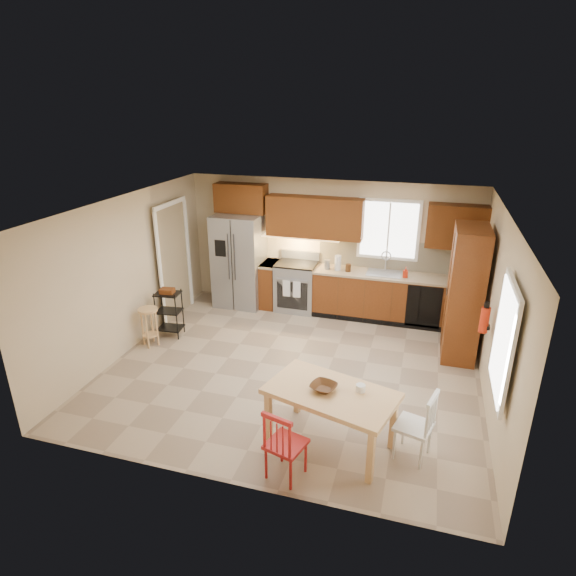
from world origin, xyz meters
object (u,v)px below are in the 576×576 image
(table_bowl, at_px, (323,390))
(bar_stool, at_px, (150,327))
(range_stove, at_px, (297,287))
(refrigerator, at_px, (239,261))
(chair_white, at_px, (414,425))
(table_jar, at_px, (360,390))
(utility_cart, at_px, (169,313))
(soap_bottle, at_px, (406,272))
(chair_red, at_px, (286,443))
(dining_table, at_px, (330,418))
(fire_extinguisher, at_px, (484,320))
(pantry, at_px, (465,293))

(table_bowl, relative_size, bar_stool, 0.45)
(range_stove, bearing_deg, refrigerator, -177.01)
(chair_white, bearing_deg, table_jar, 101.91)
(refrigerator, distance_m, utility_cart, 1.85)
(refrigerator, relative_size, soap_bottle, 9.53)
(range_stove, relative_size, chair_red, 1.07)
(table_jar, bearing_deg, table_bowl, -167.47)
(dining_table, bearing_deg, soap_bottle, 96.66)
(soap_bottle, relative_size, fire_extinguisher, 0.53)
(dining_table, relative_size, table_bowl, 4.94)
(soap_bottle, height_order, pantry, pantry)
(refrigerator, bearing_deg, chair_red, -62.53)
(utility_cart, bearing_deg, fire_extinguisher, -9.89)
(dining_table, height_order, bar_stool, dining_table)
(dining_table, bearing_deg, utility_cart, 163.91)
(chair_white, xyz_separation_m, bar_stool, (-4.34, 1.54, -0.10))
(pantry, xyz_separation_m, fire_extinguisher, (0.20, -1.05, 0.05))
(range_stove, height_order, dining_table, range_stove)
(refrigerator, bearing_deg, table_bowl, -55.69)
(pantry, xyz_separation_m, chair_white, (-0.58, -2.70, -0.62))
(range_stove, bearing_deg, chair_red, -75.94)
(soap_bottle, distance_m, utility_cart, 4.21)
(refrigerator, relative_size, dining_table, 1.24)
(chair_red, height_order, utility_cart, chair_red)
(pantry, bearing_deg, utility_cart, -171.30)
(soap_bottle, height_order, utility_cart, soap_bottle)
(refrigerator, bearing_deg, table_jar, -50.81)
(dining_table, xyz_separation_m, chair_red, (-0.35, -0.65, 0.07))
(refrigerator, height_order, chair_red, refrigerator)
(pantry, bearing_deg, fire_extinguisher, -79.22)
(chair_red, xyz_separation_m, bar_stool, (-3.04, 2.24, -0.10))
(pantry, distance_m, fire_extinguisher, 1.07)
(refrigerator, distance_m, chair_white, 5.09)
(chair_red, distance_m, utility_cart, 3.94)
(table_bowl, bearing_deg, chair_red, -111.66)
(range_stove, distance_m, table_bowl, 3.98)
(dining_table, relative_size, bar_stool, 2.22)
(chair_red, xyz_separation_m, utility_cart, (-2.90, 2.67, -0.02))
(bar_stool, bearing_deg, dining_table, -12.06)
(pantry, relative_size, dining_table, 1.43)
(refrigerator, height_order, range_stove, refrigerator)
(soap_bottle, distance_m, fire_extinguisher, 2.27)
(pantry, height_order, table_bowl, pantry)
(range_stove, xyz_separation_m, table_jar, (1.77, -3.64, 0.29))
(range_stove, xyz_separation_m, soap_bottle, (2.03, -0.08, 0.54))
(dining_table, xyz_separation_m, utility_cart, (-3.25, 2.02, 0.05))
(fire_extinguisher, distance_m, dining_table, 2.54)
(chair_white, relative_size, utility_cart, 1.05)
(soap_bottle, xyz_separation_m, chair_red, (-0.93, -4.30, -0.56))
(pantry, relative_size, utility_cart, 2.54)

